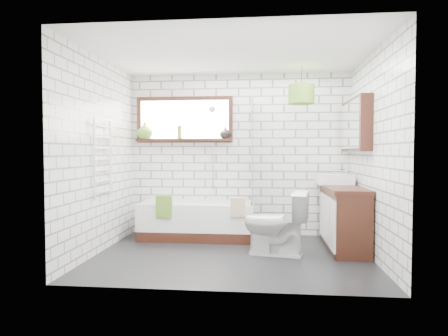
# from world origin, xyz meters

# --- Properties ---
(floor) EXTENTS (3.40, 2.60, 0.01)m
(floor) POSITION_xyz_m (0.00, 0.00, -0.01)
(floor) COLOR black
(floor) RESTS_ON ground
(ceiling) EXTENTS (3.40, 2.60, 0.01)m
(ceiling) POSITION_xyz_m (0.00, 0.00, 2.50)
(ceiling) COLOR white
(ceiling) RESTS_ON ground
(wall_back) EXTENTS (3.40, 0.01, 2.50)m
(wall_back) POSITION_xyz_m (0.00, 1.30, 1.25)
(wall_back) COLOR white
(wall_back) RESTS_ON ground
(wall_front) EXTENTS (3.40, 0.01, 2.50)m
(wall_front) POSITION_xyz_m (0.00, -1.30, 1.25)
(wall_front) COLOR white
(wall_front) RESTS_ON ground
(wall_left) EXTENTS (0.01, 2.60, 2.50)m
(wall_left) POSITION_xyz_m (-1.70, 0.00, 1.25)
(wall_left) COLOR white
(wall_left) RESTS_ON ground
(wall_right) EXTENTS (0.01, 2.60, 2.50)m
(wall_right) POSITION_xyz_m (1.70, 0.00, 1.25)
(wall_right) COLOR white
(wall_right) RESTS_ON ground
(window) EXTENTS (1.52, 0.16, 0.68)m
(window) POSITION_xyz_m (-0.85, 1.26, 1.80)
(window) COLOR black
(window) RESTS_ON wall_back
(towel_radiator) EXTENTS (0.06, 0.52, 1.00)m
(towel_radiator) POSITION_xyz_m (-1.66, 0.00, 1.20)
(towel_radiator) COLOR white
(towel_radiator) RESTS_ON wall_left
(mirror_cabinet) EXTENTS (0.16, 1.20, 0.70)m
(mirror_cabinet) POSITION_xyz_m (1.62, 0.60, 1.65)
(mirror_cabinet) COLOR black
(mirror_cabinet) RESTS_ON wall_right
(shower_riser) EXTENTS (0.02, 0.02, 1.30)m
(shower_riser) POSITION_xyz_m (-0.40, 1.26, 1.35)
(shower_riser) COLOR silver
(shower_riser) RESTS_ON wall_back
(bathtub) EXTENTS (1.68, 0.74, 0.54)m
(bathtub) POSITION_xyz_m (-0.59, 0.93, 0.27)
(bathtub) COLOR white
(bathtub) RESTS_ON floor
(shower_screen) EXTENTS (0.02, 0.72, 1.50)m
(shower_screen) POSITION_xyz_m (0.23, 0.93, 1.29)
(shower_screen) COLOR white
(shower_screen) RESTS_ON bathtub
(towel_green) EXTENTS (0.23, 0.06, 0.31)m
(towel_green) POSITION_xyz_m (-1.00, 0.56, 0.52)
(towel_green) COLOR #598628
(towel_green) RESTS_ON bathtub
(towel_beige) EXTENTS (0.20, 0.05, 0.26)m
(towel_beige) POSITION_xyz_m (0.04, 0.56, 0.52)
(towel_beige) COLOR tan
(towel_beige) RESTS_ON bathtub
(vanity) EXTENTS (0.47, 1.45, 0.83)m
(vanity) POSITION_xyz_m (1.47, 0.56, 0.42)
(vanity) COLOR black
(vanity) RESTS_ON floor
(basin) EXTENTS (0.49, 0.43, 0.14)m
(basin) POSITION_xyz_m (1.41, 0.92, 0.90)
(basin) COLOR white
(basin) RESTS_ON vanity
(tap) EXTENTS (0.03, 0.03, 0.17)m
(tap) POSITION_xyz_m (1.57, 0.92, 0.96)
(tap) COLOR silver
(tap) RESTS_ON vanity
(toilet) EXTENTS (0.60, 0.87, 0.81)m
(toilet) POSITION_xyz_m (0.55, 0.08, 0.41)
(toilet) COLOR white
(toilet) RESTS_ON floor
(vase_olive) EXTENTS (0.32, 0.32, 0.26)m
(vase_olive) POSITION_xyz_m (-1.48, 1.23, 1.61)
(vase_olive) COLOR olive
(vase_olive) RESTS_ON window
(vase_dark) EXTENTS (0.23, 0.23, 0.19)m
(vase_dark) POSITION_xyz_m (-0.20, 1.23, 1.57)
(vase_dark) COLOR black
(vase_dark) RESTS_ON window
(bottle) EXTENTS (0.08, 0.08, 0.21)m
(bottle) POSITION_xyz_m (-0.92, 1.23, 1.58)
(bottle) COLOR olive
(bottle) RESTS_ON window
(pendant) EXTENTS (0.36, 0.36, 0.27)m
(pendant) POSITION_xyz_m (0.92, 0.78, 2.10)
(pendant) COLOR #598628
(pendant) RESTS_ON ceiling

